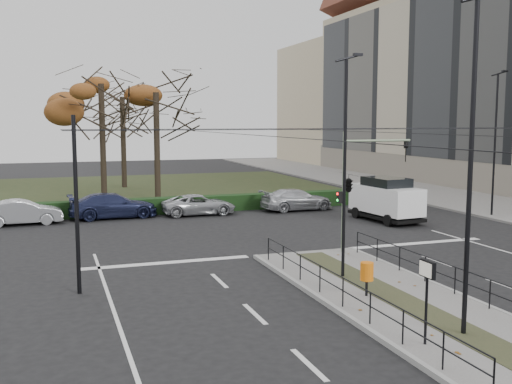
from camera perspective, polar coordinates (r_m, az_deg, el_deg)
ground at (r=22.04m, az=9.91°, el=-8.57°), size 140.00×140.00×0.00m
median_island at (r=19.96m, az=13.44°, el=-10.09°), size 4.40×15.00×0.14m
sidewalk_east at (r=49.83m, az=15.82°, el=-0.06°), size 8.00×90.00×0.14m
park at (r=51.07m, az=-14.01°, el=0.13°), size 38.00×26.00×0.10m
hedge at (r=37.79m, az=-12.21°, el=-1.42°), size 38.00×1.00×1.00m
median_railing at (r=19.64m, az=13.67°, el=-7.63°), size 4.14×13.24×0.92m
catenary at (r=22.81m, az=8.12°, el=0.74°), size 20.00×34.00×6.00m
traffic_light at (r=26.02m, az=8.97°, el=0.92°), size 3.54×2.02×5.21m
litter_bin at (r=19.90m, az=10.51°, el=-7.49°), size 0.43×0.43×1.11m
info_panel at (r=15.82m, az=15.97°, el=-7.96°), size 0.12×0.57×2.17m
streetlamp_median_near at (r=16.46m, az=19.81°, el=2.53°), size 0.75×0.15×8.96m
streetlamp_median_far at (r=21.67m, az=8.48°, el=2.55°), size 0.67×0.14×8.03m
streetlamp_sidewalk at (r=38.62m, az=21.82°, el=4.42°), size 0.72×0.15×8.63m
parked_car_second at (r=35.99m, az=-21.35°, el=-1.81°), size 4.37×1.75×1.41m
parked_car_third at (r=36.85m, az=-13.46°, el=-1.26°), size 5.29×2.36×1.51m
parked_car_fourth at (r=37.27m, az=-5.45°, el=-1.21°), size 4.59×2.19×1.26m
white_van at (r=35.56m, az=12.27°, el=-0.60°), size 2.57×5.01×2.54m
rust_tree at (r=46.45m, az=-14.55°, el=9.95°), size 8.79×8.79×11.10m
bare_tree_center at (r=52.73m, az=-12.61°, el=8.22°), size 6.26×6.26×10.28m
bare_tree_near at (r=44.45m, az=-9.50°, el=8.61°), size 7.00×7.00×10.30m
parked_car_fifth at (r=39.07m, az=3.90°, el=-0.72°), size 4.95×2.34×1.39m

